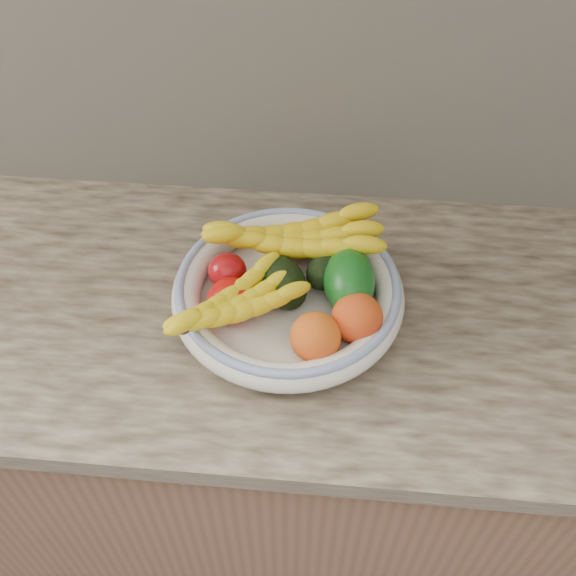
# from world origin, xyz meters

# --- Properties ---
(kitchen_counter) EXTENTS (2.44, 0.66, 1.40)m
(kitchen_counter) POSITION_xyz_m (0.00, 1.69, 0.46)
(kitchen_counter) COLOR brown
(kitchen_counter) RESTS_ON ground
(fruit_bowl) EXTENTS (0.39, 0.39, 0.08)m
(fruit_bowl) POSITION_xyz_m (0.00, 1.66, 0.95)
(fruit_bowl) COLOR silver
(fruit_bowl) RESTS_ON kitchen_counter
(clementine_back_left) EXTENTS (0.06, 0.06, 0.05)m
(clementine_back_left) POSITION_xyz_m (-0.02, 1.76, 0.95)
(clementine_back_left) COLOR #ED5704
(clementine_back_left) RESTS_ON fruit_bowl
(clementine_back_right) EXTENTS (0.06, 0.06, 0.05)m
(clementine_back_right) POSITION_xyz_m (0.02, 1.78, 0.95)
(clementine_back_right) COLOR #E75A04
(clementine_back_right) RESTS_ON fruit_bowl
(tomato_left) EXTENTS (0.07, 0.07, 0.06)m
(tomato_left) POSITION_xyz_m (-0.11, 1.69, 0.96)
(tomato_left) COLOR #9F0C11
(tomato_left) RESTS_ON fruit_bowl
(tomato_near_left) EXTENTS (0.11, 0.11, 0.07)m
(tomato_near_left) POSITION_xyz_m (-0.09, 1.62, 0.96)
(tomato_near_left) COLOR red
(tomato_near_left) RESTS_ON fruit_bowl
(avocado_center) EXTENTS (0.12, 0.14, 0.08)m
(avocado_center) POSITION_xyz_m (-0.01, 1.67, 0.96)
(avocado_center) COLOR black
(avocado_center) RESTS_ON fruit_bowl
(avocado_right) EXTENTS (0.09, 0.11, 0.06)m
(avocado_right) POSITION_xyz_m (0.06, 1.71, 0.96)
(avocado_right) COLOR black
(avocado_right) RESTS_ON fruit_bowl
(green_mango) EXTENTS (0.12, 0.14, 0.11)m
(green_mango) POSITION_xyz_m (0.10, 1.67, 0.98)
(green_mango) COLOR #0E4D13
(green_mango) RESTS_ON fruit_bowl
(peach_front) EXTENTS (0.08, 0.08, 0.08)m
(peach_front) POSITION_xyz_m (0.05, 1.56, 0.97)
(peach_front) COLOR orange
(peach_front) RESTS_ON fruit_bowl
(peach_right) EXTENTS (0.10, 0.10, 0.08)m
(peach_right) POSITION_xyz_m (0.12, 1.60, 0.97)
(peach_right) COLOR orange
(peach_right) RESTS_ON fruit_bowl
(banana_bunch_back) EXTENTS (0.34, 0.16, 0.09)m
(banana_bunch_back) POSITION_xyz_m (0.00, 1.74, 0.99)
(banana_bunch_back) COLOR yellow
(banana_bunch_back) RESTS_ON fruit_bowl
(banana_bunch_front) EXTENTS (0.26, 0.25, 0.07)m
(banana_bunch_front) POSITION_xyz_m (-0.08, 1.59, 0.98)
(banana_bunch_front) COLOR yellow
(banana_bunch_front) RESTS_ON fruit_bowl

